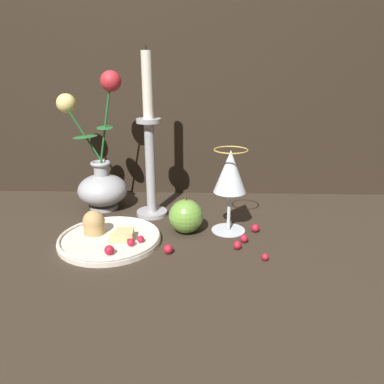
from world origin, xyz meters
TOP-DOWN VIEW (x-y plane):
  - ground_plane at (0.00, 0.00)m, footprint 2.40×2.40m
  - vase at (-0.13, 0.13)m, footprint 0.16×0.13m
  - plate_with_pastries at (-0.07, -0.06)m, footprint 0.21×0.21m
  - wine_glass at (0.19, 0.00)m, footprint 0.08×0.08m
  - candlestick at (-0.00, 0.09)m, footprint 0.08×0.08m
  - apple_beside_vase at (0.09, -0.01)m, footprint 0.08×0.08m
  - berry_near_plate at (0.21, -0.06)m, footprint 0.02×0.02m
  - berry_front_center at (0.20, -0.09)m, footprint 0.02×0.02m
  - berry_by_glass_stem at (0.25, -0.13)m, footprint 0.01×0.01m
  - berry_under_candlestick at (0.24, -0.01)m, footprint 0.02×0.02m
  - berry_far_right at (0.06, -0.11)m, footprint 0.02×0.02m

SIDE VIEW (x-z plane):
  - ground_plane at x=0.00m, z-range 0.00..0.00m
  - berry_by_glass_stem at x=0.25m, z-range 0.00..0.01m
  - berry_front_center at x=0.20m, z-range 0.00..0.02m
  - berry_near_plate at x=0.21m, z-range 0.00..0.02m
  - berry_under_candlestick at x=0.24m, z-range 0.00..0.02m
  - berry_far_right at x=0.06m, z-range 0.00..0.02m
  - plate_with_pastries at x=-0.07m, z-range -0.02..0.04m
  - apple_beside_vase at x=0.09m, z-range -0.01..0.08m
  - vase at x=-0.13m, z-range -0.08..0.26m
  - wine_glass at x=0.19m, z-range 0.04..0.22m
  - candlestick at x=0.00m, z-range -0.03..0.36m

